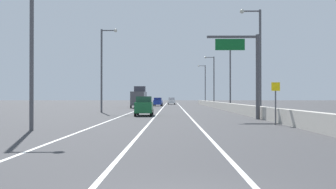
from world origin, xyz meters
The scene contains 17 objects.
ground_plane centered at (0.00, 64.00, 0.00)m, with size 320.00×320.00×0.00m, color #38383A.
lane_stripe_left centered at (-5.50, 55.00, 0.00)m, with size 0.16×130.00×0.00m, color silver.
lane_stripe_center centered at (-2.00, 55.00, 0.00)m, with size 0.16×130.00×0.00m, color silver.
lane_stripe_right centered at (1.50, 55.00, 0.00)m, with size 0.16×130.00×0.00m, color silver.
jersey_barrier_right centered at (7.91, 40.00, 0.55)m, with size 0.60×120.00×1.10m, color #B2ADA3.
overhead_sign_gantry centered at (6.57, 25.68, 4.73)m, with size 4.68×0.36×7.50m.
speed_advisory_sign centered at (7.01, 19.27, 1.76)m, with size 0.60×0.11×3.00m.
lamp_post_right_second centered at (8.25, 29.66, 6.13)m, with size 2.14×0.44×10.74m.
lamp_post_right_third centered at (8.64, 50.30, 6.13)m, with size 2.14×0.44×10.74m.
lamp_post_right_fourth centered at (8.51, 70.93, 6.13)m, with size 2.14×0.44×10.74m.
lamp_post_right_fifth centered at (8.57, 91.57, 6.13)m, with size 2.14×0.44×10.74m.
lamp_post_left_near centered at (-8.34, 15.02, 6.13)m, with size 2.14×0.44×10.74m.
lamp_post_left_mid centered at (-9.08, 39.79, 6.13)m, with size 2.14×0.44×10.74m.
car_green_0 centered at (-3.22, 31.70, 1.01)m, with size 1.88×4.34×2.04m.
car_white_1 centered at (-0.37, 91.89, 0.93)m, with size 1.92×4.39×1.87m.
car_blue_2 centered at (-3.39, 73.76, 0.94)m, with size 2.03×4.75×1.87m.
box_truck centered at (-6.44, 61.14, 1.85)m, with size 2.58×9.28×4.06m.
Camera 1 is at (-0.30, -6.01, 1.95)m, focal length 38.33 mm.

